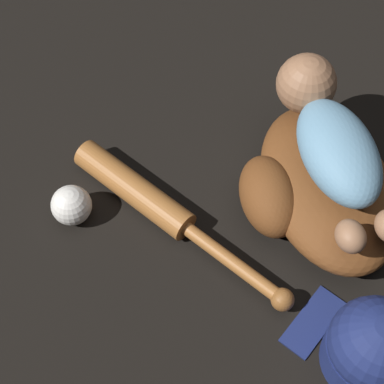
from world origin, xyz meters
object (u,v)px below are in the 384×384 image
at_px(baseball, 71,205).
at_px(baseball_cap, 373,347).
at_px(baby_figure, 330,135).
at_px(baseball_glove, 318,187).
at_px(baseball_bat, 155,205).

height_order(baseball, baseball_cap, baseball_cap).
distance_m(baseball, baseball_cap, 0.54).
height_order(baby_figure, baseball_cap, baby_figure).
height_order(baseball_glove, baseball_bat, baseball_glove).
bearing_deg(baby_figure, baseball_glove, 153.13).
bearing_deg(baby_figure, baseball_cap, 172.16).
distance_m(baseball_bat, baseball_cap, 0.42).
xyz_separation_m(baseball_glove, baseball_bat, (0.05, 0.28, -0.02)).
bearing_deg(baseball_cap, baseball_glove, -5.34).
bearing_deg(baby_figure, baseball_bat, 85.97).
relative_size(baby_figure, baseball_cap, 1.77).
height_order(baby_figure, baseball_bat, baby_figure).
height_order(baseball_bat, baseball, baseball).
distance_m(baby_figure, baseball_cap, 0.34).
distance_m(baseball_glove, baseball_cap, 0.29).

